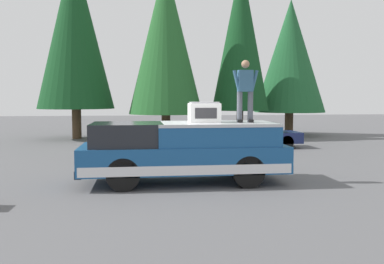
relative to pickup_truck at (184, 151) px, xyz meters
The scene contains 10 objects.
ground_plane 0.88m from the pickup_truck, 16.06° to the left, with size 90.00×90.00×0.00m, color #565659.
pickup_truck is the anchor object (origin of this frame).
compressor_unit 1.20m from the pickup_truck, 81.57° to the right, with size 0.65×0.84×0.56m.
person_on_truck_bed 2.38m from the pickup_truck, 93.48° to the right, with size 0.29×0.72×1.69m.
parked_car_navy 8.74m from the pickup_truck, 28.74° to the right, with size 1.64×4.10×1.16m.
parked_car_white 7.71m from the pickup_truck, ahead, with size 1.64×4.10×1.16m.
conifer_far_left 16.58m from the pickup_truck, 30.28° to the right, with size 4.36×4.36×8.39m.
conifer_left 13.91m from the pickup_truck, 20.42° to the right, with size 3.24×3.24×10.08m.
conifer_center_left 12.63m from the pickup_truck, ahead, with size 4.05×4.05×9.67m.
conifer_center_right 14.99m from the pickup_truck, 19.93° to the left, with size 4.30×4.30×10.70m.
Camera 1 is at (-11.27, 1.15, 2.31)m, focal length 38.89 mm.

